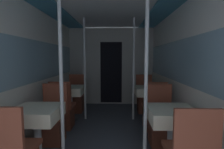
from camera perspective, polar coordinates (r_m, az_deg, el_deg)
name	(u,v)px	position (r m, az deg, el deg)	size (l,w,h in m)	color
wall_left	(41,70)	(3.58, -22.11, 1.34)	(0.05, 6.29, 2.27)	silver
wall_right	(176,70)	(3.45, 20.06, 1.28)	(0.05, 6.29, 2.27)	silver
ceiling_panel	(108,7)	(3.39, -1.48, 21.06)	(2.53, 6.29, 0.07)	silver
bulkhead_far	(111,67)	(5.25, -0.27, 2.56)	(2.48, 0.09, 2.27)	#A8A8A3
dining_table_left_0	(37,116)	(2.58, -23.36, -12.41)	(0.60, 0.60, 0.75)	#4C4C51
chair_left_far_0	(53,124)	(3.16, -18.82, -15.13)	(0.42, 0.42, 0.96)	brown
support_pole_left_0	(61,78)	(2.35, -16.25, -1.20)	(0.05, 0.05, 2.27)	silver
dining_table_left_1	(70,92)	(4.10, -13.51, -5.54)	(0.60, 0.60, 0.75)	#4C4C51
chair_left_near_1	(63,113)	(3.67, -15.66, -12.12)	(0.42, 0.42, 0.96)	brown
chair_left_far_1	(76,100)	(4.68, -11.67, -8.17)	(0.42, 0.42, 0.96)	brown
support_pole_left_1	(85,70)	(3.95, -8.88, 1.60)	(0.05, 0.05, 2.27)	silver
dining_table_right_0	(172,118)	(2.46, 18.94, -13.17)	(0.60, 0.60, 0.75)	#4C4C51
chair_right_far_0	(161,125)	(3.06, 15.61, -15.74)	(0.42, 0.42, 0.96)	brown
support_pole_right_0	(146,79)	(2.27, 11.05, -1.32)	(0.05, 0.05, 2.27)	silver
dining_table_right_1	(149,92)	(4.02, 11.90, -5.72)	(0.60, 0.60, 0.75)	#4C4C51
chair_right_near_1	(153,114)	(3.58, 13.37, -12.50)	(0.42, 0.42, 0.96)	brown
chair_right_far_1	(145,101)	(4.61, 10.61, -8.36)	(0.42, 0.42, 0.96)	brown
support_pole_right_1	(134,70)	(3.90, 7.10, 1.57)	(0.05, 0.05, 2.27)	silver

